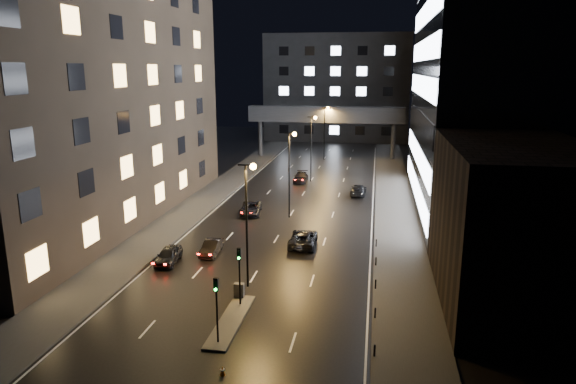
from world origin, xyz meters
name	(u,v)px	position (x,y,z in m)	size (l,w,h in m)	color
ground	(303,194)	(0.00, 40.00, 0.00)	(160.00, 160.00, 0.00)	black
sidewalk_left	(207,198)	(-12.50, 35.00, 0.07)	(5.00, 110.00, 0.15)	#383533
sidewalk_right	(395,206)	(12.50, 35.00, 0.07)	(5.00, 110.00, 0.15)	#383533
building_left	(80,42)	(-22.50, 24.00, 20.00)	(15.00, 48.00, 40.00)	#2D2319
building_right_low	(513,224)	(20.00, 9.00, 6.00)	(10.00, 18.00, 12.00)	black
building_right_glass	(515,21)	(25.00, 36.00, 22.50)	(20.00, 36.00, 45.00)	black
building_far	(337,88)	(0.00, 98.00, 12.50)	(34.00, 14.00, 25.00)	#333335
skybridge	(326,115)	(0.00, 70.00, 8.34)	(30.00, 3.00, 10.00)	#333335
median_island	(231,321)	(0.30, 2.00, 0.07)	(1.60, 8.00, 0.15)	#383533
traffic_signal_near	(239,267)	(0.30, 4.49, 3.09)	(0.28, 0.34, 4.40)	black
traffic_signal_far	(217,299)	(0.30, -1.01, 3.09)	(0.28, 0.34, 4.40)	black
bollard_row	(375,298)	(10.20, 6.50, 0.45)	(0.12, 25.12, 0.90)	black
streetlight_near	(248,209)	(0.16, 8.00, 6.50)	(1.45, 0.50, 10.15)	black
streetlight_mid_a	(291,163)	(0.16, 28.00, 6.50)	(1.45, 0.50, 10.15)	black
streetlight_mid_b	(312,140)	(0.16, 48.00, 6.50)	(1.45, 0.50, 10.15)	black
streetlight_far	(325,126)	(0.16, 68.00, 6.50)	(1.45, 0.50, 10.15)	black
car_away_a	(168,255)	(-8.34, 11.76, 0.73)	(1.72, 4.27, 1.46)	black
car_away_b	(211,247)	(-5.22, 14.64, 0.66)	(1.40, 4.02, 1.32)	black
car_away_c	(251,208)	(-4.86, 28.67, 0.71)	(2.35, 5.10, 1.42)	black
car_away_d	(301,177)	(-1.51, 47.62, 0.71)	(1.99, 4.90, 1.42)	black
car_toward_a	(303,238)	(3.02, 18.54, 0.76)	(2.53, 5.48, 1.52)	black
car_toward_b	(358,190)	(7.63, 40.59, 0.72)	(2.01, 4.93, 1.43)	black
utility_cabinet	(239,290)	(-0.10, 5.70, 0.70)	(0.75, 0.44, 1.09)	#4B4C4E
cone_a	(222,371)	(1.59, -4.28, 0.28)	(0.33, 0.33, 0.57)	orange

